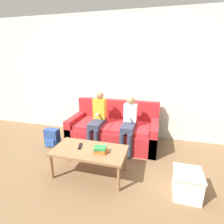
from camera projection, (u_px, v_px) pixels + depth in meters
ground_plane at (106, 156)px, 3.18m from camera, size 10.00×10.00×0.00m
wall_back at (120, 78)px, 3.78m from camera, size 8.00×0.06×2.60m
couch at (114, 130)px, 3.61m from camera, size 1.76×0.86×0.85m
coffee_table at (89, 152)px, 2.59m from camera, size 1.08×0.56×0.42m
person_left at (98, 117)px, 3.40m from camera, size 0.24×0.58×1.09m
person_right at (129, 122)px, 3.24m from camera, size 0.24×0.58×1.03m
tv_remote at (80, 146)px, 2.65m from camera, size 0.09×0.17×0.02m
book_stack at (100, 150)px, 2.48m from camera, size 0.21×0.16×0.09m
storage_box at (187, 184)px, 2.22m from camera, size 0.35×0.37×0.35m
backpack at (52, 138)px, 3.50m from camera, size 0.27×0.19×0.36m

